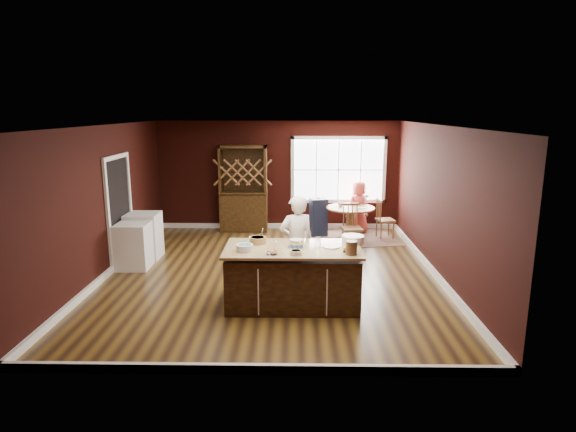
% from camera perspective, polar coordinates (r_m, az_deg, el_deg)
% --- Properties ---
extents(room_shell, '(7.00, 7.00, 7.00)m').
position_cam_1_polar(room_shell, '(8.63, -2.02, 1.70)').
color(room_shell, brown).
rests_on(room_shell, ground).
extents(window, '(2.36, 0.10, 1.66)m').
position_cam_1_polar(window, '(12.07, 5.99, 5.46)').
color(window, white).
rests_on(window, room_shell).
extents(doorway, '(0.08, 1.26, 2.13)m').
position_cam_1_polar(doorway, '(9.88, -19.30, 0.46)').
color(doorway, white).
rests_on(doorway, room_shell).
extents(kitchen_island, '(2.07, 1.08, 0.92)m').
position_cam_1_polar(kitchen_island, '(7.46, 0.58, -7.31)').
color(kitchen_island, black).
rests_on(kitchen_island, ground).
extents(dining_table, '(1.13, 1.13, 0.75)m').
position_cam_1_polar(dining_table, '(11.30, 7.37, -0.02)').
color(dining_table, brown).
rests_on(dining_table, ground).
extents(baker, '(0.67, 0.53, 1.60)m').
position_cam_1_polar(baker, '(8.01, 1.01, -3.19)').
color(baker, silver).
rests_on(baker, ground).
extents(layer_cake, '(0.29, 0.29, 0.12)m').
position_cam_1_polar(layer_cake, '(7.32, 1.02, -3.26)').
color(layer_cake, beige).
rests_on(layer_cake, kitchen_island).
extents(bowl_blue, '(0.25, 0.25, 0.10)m').
position_cam_1_polar(bowl_blue, '(7.16, -5.16, -3.76)').
color(bowl_blue, silver).
rests_on(bowl_blue, kitchen_island).
extents(bowl_yellow, '(0.27, 0.27, 0.10)m').
position_cam_1_polar(bowl_yellow, '(7.54, -3.61, -2.87)').
color(bowl_yellow, olive).
rests_on(bowl_yellow, kitchen_island).
extents(bowl_pink, '(0.16, 0.16, 0.06)m').
position_cam_1_polar(bowl_pink, '(6.97, -1.89, -4.32)').
color(bowl_pink, white).
rests_on(bowl_pink, kitchen_island).
extents(bowl_olive, '(0.17, 0.17, 0.06)m').
position_cam_1_polar(bowl_olive, '(6.95, 0.94, -4.34)').
color(bowl_olive, beige).
rests_on(bowl_olive, kitchen_island).
extents(drinking_glass, '(0.08, 0.08, 0.17)m').
position_cam_1_polar(drinking_glass, '(7.28, 3.63, -3.16)').
color(drinking_glass, silver).
rests_on(drinking_glass, kitchen_island).
extents(dinner_plate, '(0.27, 0.27, 0.02)m').
position_cam_1_polar(dinner_plate, '(7.36, 5.15, -3.61)').
color(dinner_plate, '#FFF0C1').
rests_on(dinner_plate, kitchen_island).
extents(white_tub, '(0.35, 0.35, 0.12)m').
position_cam_1_polar(white_tub, '(7.61, 7.70, -2.74)').
color(white_tub, silver).
rests_on(white_tub, kitchen_island).
extents(stoneware_crock, '(0.17, 0.17, 0.20)m').
position_cam_1_polar(stoneware_crock, '(7.00, 7.53, -3.75)').
color(stoneware_crock, '#443220').
rests_on(stoneware_crock, kitchen_island).
extents(toy_figurine, '(0.05, 0.05, 0.08)m').
position_cam_1_polar(toy_figurine, '(7.10, 6.72, -4.01)').
color(toy_figurine, yellow).
rests_on(toy_figurine, kitchen_island).
extents(rug, '(2.40, 2.02, 0.01)m').
position_cam_1_polar(rug, '(11.43, 7.30, -2.61)').
color(rug, brown).
rests_on(rug, ground).
extents(chair_east, '(0.44, 0.46, 0.95)m').
position_cam_1_polar(chair_east, '(11.50, 11.47, -0.26)').
color(chair_east, olive).
rests_on(chair_east, ground).
extents(chair_south, '(0.46, 0.45, 0.99)m').
position_cam_1_polar(chair_south, '(10.47, 7.59, -1.25)').
color(chair_south, brown).
rests_on(chair_south, ground).
extents(chair_north, '(0.45, 0.44, 0.95)m').
position_cam_1_polar(chair_north, '(12.08, 8.32, 0.46)').
color(chair_north, '#9B6428').
rests_on(chair_north, ground).
extents(seated_woman, '(0.75, 0.67, 1.29)m').
position_cam_1_polar(seated_woman, '(11.83, 8.36, 1.04)').
color(seated_woman, '#D24C49').
rests_on(seated_woman, ground).
extents(high_chair, '(0.45, 0.45, 0.94)m').
position_cam_1_polar(high_chair, '(11.54, 3.62, -0.00)').
color(high_chair, '#1E2244').
rests_on(high_chair, ground).
extents(toddler, '(0.18, 0.14, 0.26)m').
position_cam_1_polar(toddler, '(11.53, 3.51, 1.70)').
color(toddler, '#8CA5BF').
rests_on(toddler, high_chair).
extents(table_plate, '(0.18, 0.18, 0.01)m').
position_cam_1_polar(table_plate, '(11.20, 8.72, 0.98)').
color(table_plate, beige).
rests_on(table_plate, dining_table).
extents(table_cup, '(0.14, 0.14, 0.10)m').
position_cam_1_polar(table_cup, '(11.34, 6.26, 1.43)').
color(table_cup, white).
rests_on(table_cup, dining_table).
extents(hutch, '(1.16, 0.48, 2.12)m').
position_cam_1_polar(hutch, '(11.91, -5.29, 3.25)').
color(hutch, '#3F2813').
rests_on(hutch, ground).
extents(washer, '(0.60, 0.58, 0.87)m').
position_cam_1_polar(washer, '(9.61, -17.84, -3.39)').
color(washer, white).
rests_on(washer, ground).
extents(dryer, '(0.64, 0.62, 0.93)m').
position_cam_1_polar(dryer, '(10.19, -16.72, -2.25)').
color(dryer, silver).
rests_on(dryer, ground).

